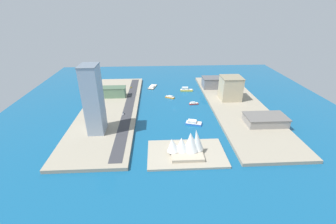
{
  "coord_description": "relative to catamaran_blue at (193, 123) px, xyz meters",
  "views": [
    {
      "loc": [
        22.79,
        265.9,
        124.36
      ],
      "look_at": [
        9.6,
        23.5,
        6.1
      ],
      "focal_mm": 24.0,
      "sensor_mm": 36.0,
      "label": 1
    }
  ],
  "objects": [
    {
      "name": "ground_plane",
      "position": [
        18.17,
        -43.48,
        -1.71
      ],
      "size": [
        440.0,
        440.0,
        0.0
      ],
      "primitive_type": "plane",
      "color": "#145684"
    },
    {
      "name": "taxi_yellow_cab",
      "position": [
        81.21,
        -117.08,
        2.63
      ],
      "size": [
        2.01,
        4.4,
        1.51
      ],
      "color": "black",
      "rests_on": "road_strip"
    },
    {
      "name": "quay_east",
      "position": [
        100.94,
        -43.48,
        0.01
      ],
      "size": [
        70.0,
        240.0,
        3.44
      ],
      "primitive_type": "cube",
      "color": "#9E937F",
      "rests_on": "ground_plane"
    },
    {
      "name": "warehouse_low_gray",
      "position": [
        -49.43,
        -110.69,
        9.95
      ],
      "size": [
        36.43,
        23.3,
        16.38
      ],
      "color": "gray",
      "rests_on": "quay_west"
    },
    {
      "name": "office_block_beige",
      "position": [
        -60.41,
        -63.13,
        17.61
      ],
      "size": [
        28.03,
        27.19,
        31.7
      ],
      "color": "#C6B793",
      "rests_on": "quay_west"
    },
    {
      "name": "peninsula_point",
      "position": [
        15.27,
        56.62,
        -0.71
      ],
      "size": [
        69.97,
        43.27,
        2.0
      ],
      "primitive_type": "cube",
      "color": "#A89E89",
      "rests_on": "ground_plane"
    },
    {
      "name": "catamaran_blue",
      "position": [
        0.0,
        0.0,
        0.0
      ],
      "size": [
        20.0,
        13.57,
        4.43
      ],
      "color": "blue",
      "rests_on": "ground_plane"
    },
    {
      "name": "ferry_yellow_fast",
      "position": [
        -5.27,
        -106.66,
        0.61
      ],
      "size": [
        20.6,
        6.95,
        6.26
      ],
      "color": "yellow",
      "rests_on": "ground_plane"
    },
    {
      "name": "opera_landmark",
      "position": [
        15.12,
        56.62,
        9.28
      ],
      "size": [
        34.43,
        29.56,
        24.59
      ],
      "color": "#BCAD93",
      "rests_on": "peninsula_point"
    },
    {
      "name": "barge_flat_brown",
      "position": [
        47.75,
        -125.8,
        -0.6
      ],
      "size": [
        15.76,
        25.08,
        3.13
      ],
      "color": "brown",
      "rests_on": "ground_plane"
    },
    {
      "name": "tower_tall_glass",
      "position": [
        103.18,
        15.36,
        36.71
      ],
      "size": [
        16.65,
        22.5,
        69.89
      ],
      "color": "#8C9EB2",
      "rests_on": "quay_east"
    },
    {
      "name": "van_white",
      "position": [
        81.83,
        -22.34,
        2.63
      ],
      "size": [
        2.0,
        4.88,
        1.51
      ],
      "color": "black",
      "rests_on": "road_strip"
    },
    {
      "name": "water_taxi_orange",
      "position": [
        21.97,
        -79.26,
        -0.36
      ],
      "size": [
        14.42,
        10.66,
        3.55
      ],
      "color": "orange",
      "rests_on": "ground_plane"
    },
    {
      "name": "tugboat_red",
      "position": [
        -9.09,
        -54.72,
        -0.38
      ],
      "size": [
        13.37,
        5.58,
        3.37
      ],
      "color": "red",
      "rests_on": "ground_plane"
    },
    {
      "name": "quay_west",
      "position": [
        -64.59,
        -43.48,
        0.01
      ],
      "size": [
        70.0,
        240.0,
        3.44
      ],
      "primitive_type": "cube",
      "color": "#9E937F",
      "rests_on": "ground_plane"
    },
    {
      "name": "traffic_light_waterfront",
      "position": [
        70.22,
        -80.69,
        6.07
      ],
      "size": [
        0.36,
        0.36,
        6.5
      ],
      "color": "black",
      "rests_on": "quay_east"
    },
    {
      "name": "road_strip",
      "position": [
        77.23,
        -43.48,
        1.81
      ],
      "size": [
        11.89,
        228.0,
        0.15
      ],
      "primitive_type": "cube",
      "color": "#38383D",
      "rests_on": "quay_east"
    },
    {
      "name": "park_tree_cluster",
      "position": [
        -68.27,
        -57.7,
        7.96
      ],
      "size": [
        17.76,
        14.13,
        9.31
      ],
      "color": "brown",
      "rests_on": "quay_west"
    },
    {
      "name": "carpark_squat_concrete",
      "position": [
        -78.31,
        9.81,
        6.57
      ],
      "size": [
        44.9,
        26.39,
        9.62
      ],
      "color": "gray",
      "rests_on": "quay_west"
    },
    {
      "name": "terminal_long_green",
      "position": [
        106.35,
        -80.45,
        8.86
      ],
      "size": [
        43.27,
        16.02,
        14.19
      ],
      "color": "slate",
      "rests_on": "quay_east"
    }
  ]
}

